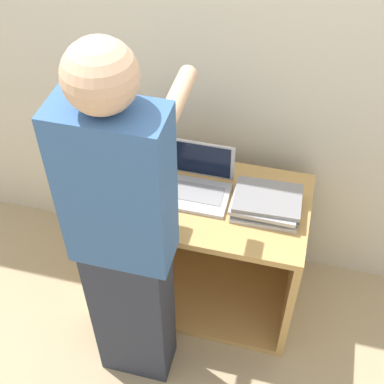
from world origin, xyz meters
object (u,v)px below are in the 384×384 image
laptop_open (199,184)px  person (124,242)px  laptop_stack_right (266,204)px  laptop_stack_left (128,174)px

laptop_open → person: 0.55m
laptop_open → laptop_stack_right: size_ratio=0.95×
laptop_open → laptop_stack_right: 0.33m
laptop_stack_left → laptop_stack_right: 0.67m
laptop_open → person: bearing=-109.7°
laptop_open → laptop_stack_right: laptop_open is taller
laptop_open → person: (-0.18, -0.51, 0.11)m
laptop_open → laptop_stack_right: (0.33, -0.04, -0.01)m
laptop_stack_left → person: bearing=-71.7°
laptop_open → laptop_stack_left: (-0.34, -0.04, 0.02)m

